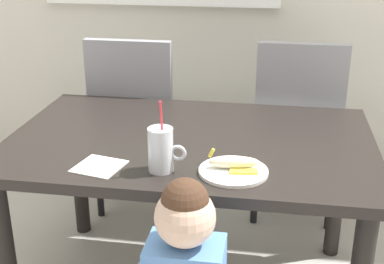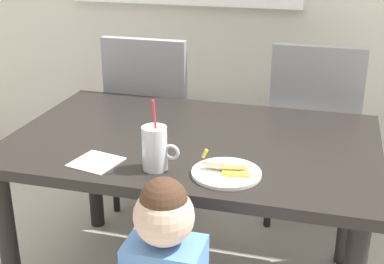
{
  "view_description": "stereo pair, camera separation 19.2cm",
  "coord_description": "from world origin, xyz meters",
  "px_view_note": "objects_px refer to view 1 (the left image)",
  "views": [
    {
      "loc": [
        0.31,
        -1.85,
        1.47
      ],
      "look_at": [
        0.02,
        -0.09,
        0.76
      ],
      "focal_mm": 49.39,
      "sensor_mm": 36.0,
      "label": 1
    },
    {
      "loc": [
        0.5,
        -1.81,
        1.47
      ],
      "look_at": [
        0.02,
        -0.09,
        0.76
      ],
      "focal_mm": 49.39,
      "sensor_mm": 36.0,
      "label": 2
    }
  ],
  "objects_px": {
    "dining_table": "(190,159)",
    "dining_chair_right": "(297,121)",
    "snack_plate": "(233,171)",
    "dining_chair_left": "(137,116)",
    "paper_napkin": "(99,166)",
    "milk_cup": "(161,152)",
    "peeled_banana": "(235,163)"
  },
  "relations": [
    {
      "from": "dining_chair_right",
      "to": "paper_napkin",
      "type": "relative_size",
      "value": 6.4
    },
    {
      "from": "dining_table",
      "to": "dining_chair_right",
      "type": "bearing_deg",
      "value": 58.23
    },
    {
      "from": "dining_chair_right",
      "to": "peeled_banana",
      "type": "distance_m",
      "value": 1.0
    },
    {
      "from": "milk_cup",
      "to": "peeled_banana",
      "type": "bearing_deg",
      "value": 7.77
    },
    {
      "from": "dining_chair_right",
      "to": "peeled_banana",
      "type": "height_order",
      "value": "dining_chair_right"
    },
    {
      "from": "dining_table",
      "to": "milk_cup",
      "type": "bearing_deg",
      "value": -99.04
    },
    {
      "from": "dining_chair_left",
      "to": "dining_chair_right",
      "type": "distance_m",
      "value": 0.82
    },
    {
      "from": "snack_plate",
      "to": "paper_napkin",
      "type": "distance_m",
      "value": 0.45
    },
    {
      "from": "paper_napkin",
      "to": "dining_chair_left",
      "type": "bearing_deg",
      "value": 97.55
    },
    {
      "from": "dining_chair_left",
      "to": "dining_chair_right",
      "type": "xyz_separation_m",
      "value": [
        0.81,
        0.06,
        0.0
      ]
    },
    {
      "from": "dining_table",
      "to": "dining_chair_right",
      "type": "xyz_separation_m",
      "value": [
        0.43,
        0.69,
        -0.07
      ]
    },
    {
      "from": "peeled_banana",
      "to": "paper_napkin",
      "type": "height_order",
      "value": "peeled_banana"
    },
    {
      "from": "dining_chair_right",
      "to": "paper_napkin",
      "type": "distance_m",
      "value": 1.22
    },
    {
      "from": "dining_chair_left",
      "to": "milk_cup",
      "type": "height_order",
      "value": "dining_chair_left"
    },
    {
      "from": "dining_chair_left",
      "to": "peeled_banana",
      "type": "bearing_deg",
      "value": 122.85
    },
    {
      "from": "milk_cup",
      "to": "snack_plate",
      "type": "xyz_separation_m",
      "value": [
        0.24,
        0.02,
        -0.06
      ]
    },
    {
      "from": "dining_chair_left",
      "to": "milk_cup",
      "type": "relative_size",
      "value": 3.82
    },
    {
      "from": "milk_cup",
      "to": "snack_plate",
      "type": "relative_size",
      "value": 1.09
    },
    {
      "from": "dining_chair_left",
      "to": "peeled_banana",
      "type": "distance_m",
      "value": 1.08
    },
    {
      "from": "snack_plate",
      "to": "paper_napkin",
      "type": "height_order",
      "value": "snack_plate"
    },
    {
      "from": "dining_chair_right",
      "to": "dining_table",
      "type": "bearing_deg",
      "value": 58.23
    },
    {
      "from": "dining_chair_right",
      "to": "paper_napkin",
      "type": "bearing_deg",
      "value": 55.38
    },
    {
      "from": "dining_table",
      "to": "dining_chair_left",
      "type": "bearing_deg",
      "value": 121.49
    },
    {
      "from": "dining_chair_left",
      "to": "dining_chair_right",
      "type": "height_order",
      "value": "same"
    },
    {
      "from": "milk_cup",
      "to": "paper_napkin",
      "type": "xyz_separation_m",
      "value": [
        -0.21,
        -0.01,
        -0.06
      ]
    },
    {
      "from": "snack_plate",
      "to": "dining_chair_left",
      "type": "bearing_deg",
      "value": 122.34
    },
    {
      "from": "dining_table",
      "to": "snack_plate",
      "type": "bearing_deg",
      "value": -55.82
    },
    {
      "from": "milk_cup",
      "to": "snack_plate",
      "type": "height_order",
      "value": "milk_cup"
    },
    {
      "from": "dining_chair_left",
      "to": "paper_napkin",
      "type": "xyz_separation_m",
      "value": [
        0.12,
        -0.94,
        0.16
      ]
    },
    {
      "from": "dining_chair_right",
      "to": "paper_napkin",
      "type": "height_order",
      "value": "dining_chair_right"
    },
    {
      "from": "milk_cup",
      "to": "paper_napkin",
      "type": "relative_size",
      "value": 1.68
    },
    {
      "from": "dining_table",
      "to": "dining_chair_left",
      "type": "relative_size",
      "value": 1.45
    }
  ]
}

